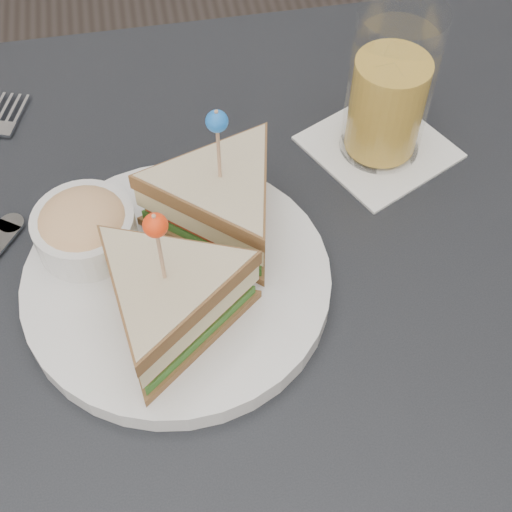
% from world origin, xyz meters
% --- Properties ---
extents(table, '(0.80, 0.80, 0.75)m').
position_xyz_m(table, '(0.00, 0.00, 0.67)').
color(table, black).
rests_on(table, ground).
extents(plate_meal, '(0.30, 0.30, 0.15)m').
position_xyz_m(plate_meal, '(-0.05, 0.03, 0.79)').
color(plate_meal, white).
rests_on(plate_meal, table).
extents(drink_set, '(0.17, 0.17, 0.16)m').
position_xyz_m(drink_set, '(0.16, 0.16, 0.82)').
color(drink_set, white).
rests_on(drink_set, table).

